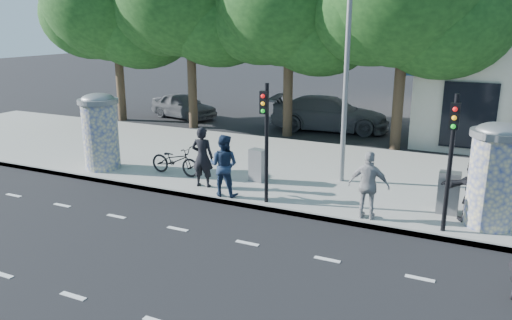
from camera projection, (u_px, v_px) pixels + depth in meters
The scene contains 20 objects.
ground at pixel (219, 268), 10.78m from camera, with size 120.00×120.00×0.00m, color black.
sidewalk at pixel (325, 173), 17.29m from camera, with size 40.00×8.00×0.15m, color gray.
curb at pixel (281, 211), 13.85m from camera, with size 40.00×0.10×0.16m, color slate.
lane_dash_far at pixel (247, 243), 12.00m from camera, with size 32.00×0.12×0.01m, color silver.
ad_column_left at pixel (100, 130), 17.25m from camera, with size 1.36×1.36×2.65m.
ad_column_right at pixel (495, 173), 12.32m from camera, with size 1.36×1.36×2.65m.
traffic_pole_near at pixel (266, 131), 13.73m from camera, with size 0.22×0.31×3.40m.
traffic_pole_far at pixel (451, 150), 11.75m from camera, with size 0.22×0.31×3.40m.
street_lamp at pixel (348, 34), 14.94m from camera, with size 0.25×0.93×8.00m.
tree_far_left at pixel (114, 0), 25.36m from camera, with size 7.20×7.20×9.26m.
tree_near_left at pixel (289, 0), 21.65m from camera, with size 6.80×6.80×8.97m.
ped_b at pixel (202, 157), 15.44m from camera, with size 0.69×0.45×1.90m, color black.
ped_c at pixel (224, 165), 14.66m from camera, with size 0.90×0.70×1.84m, color #1D2C48.
ped_e at pixel (369, 186), 12.90m from camera, with size 1.06×0.60×1.81m, color #97979A.
ped_f at pixel (474, 190), 12.71m from camera, with size 1.60×0.57×1.72m, color black.
bicycle at pixel (175, 160), 16.76m from camera, with size 1.88×0.65×0.99m, color black.
cabinet_left at pixel (258, 165), 16.08m from camera, with size 0.50×0.37×1.05m, color gray.
cabinet_right at pixel (448, 193), 13.35m from camera, with size 0.55×0.40×1.15m, color slate.
car_left at pixel (184, 106), 27.36m from camera, with size 4.02×1.62×1.37m, color #4F5156.
car_right at pixel (330, 114), 24.26m from camera, with size 5.68×2.31×1.65m, color #505157.
Camera 1 is at (4.90, -8.47, 5.15)m, focal length 35.00 mm.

